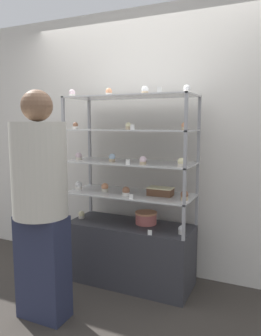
# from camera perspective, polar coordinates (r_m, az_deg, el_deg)

# --- Properties ---
(ground_plane) EXTENTS (20.00, 20.00, 0.00)m
(ground_plane) POSITION_cam_1_polar(r_m,az_deg,el_deg) (3.30, 0.00, -19.17)
(ground_plane) COLOR #38332D
(back_wall) EXTENTS (8.00, 0.05, 2.60)m
(back_wall) POSITION_cam_1_polar(r_m,az_deg,el_deg) (3.29, 2.75, 4.36)
(back_wall) COLOR silver
(back_wall) RESTS_ON ground_plane
(display_base) EXTENTS (1.15, 0.47, 0.57)m
(display_base) POSITION_cam_1_polar(r_m,az_deg,el_deg) (3.18, 0.00, -14.59)
(display_base) COLOR #333338
(display_base) RESTS_ON ground_plane
(display_riser_lower) EXTENTS (1.15, 0.47, 0.29)m
(display_riser_lower) POSITION_cam_1_polar(r_m,az_deg,el_deg) (3.01, 0.00, -4.76)
(display_riser_lower) COLOR #99999E
(display_riser_lower) RESTS_ON display_base
(display_riser_middle) EXTENTS (1.15, 0.47, 0.29)m
(display_riser_middle) POSITION_cam_1_polar(r_m,az_deg,el_deg) (2.96, 0.00, 0.75)
(display_riser_middle) COLOR #99999E
(display_riser_middle) RESTS_ON display_riser_lower
(display_riser_upper) EXTENTS (1.15, 0.47, 0.29)m
(display_riser_upper) POSITION_cam_1_polar(r_m,az_deg,el_deg) (2.94, 0.00, 6.39)
(display_riser_upper) COLOR #99999E
(display_riser_upper) RESTS_ON display_riser_middle
(display_riser_top) EXTENTS (1.15, 0.47, 0.29)m
(display_riser_top) POSITION_cam_1_polar(r_m,az_deg,el_deg) (2.95, 0.00, 12.06)
(display_riser_top) COLOR #99999E
(display_riser_top) RESTS_ON display_riser_upper
(layer_cake_centerpiece) EXTENTS (0.20, 0.20, 0.11)m
(layer_cake_centerpiece) POSITION_cam_1_polar(r_m,az_deg,el_deg) (3.07, 2.72, -8.65)
(layer_cake_centerpiece) COLOR #C66660
(layer_cake_centerpiece) RESTS_ON display_base
(sheet_cake_frosted) EXTENTS (0.22, 0.13, 0.07)m
(sheet_cake_frosted) POSITION_cam_1_polar(r_m,az_deg,el_deg) (2.92, 5.24, -4.07)
(sheet_cake_frosted) COLOR brown
(sheet_cake_frosted) RESTS_ON display_riser_lower
(cupcake_0) EXTENTS (0.06, 0.06, 0.07)m
(cupcake_0) POSITION_cam_1_polar(r_m,az_deg,el_deg) (3.28, -8.53, -8.05)
(cupcake_0) COLOR beige
(cupcake_0) RESTS_ON display_base
(cupcake_1) EXTENTS (0.06, 0.06, 0.07)m
(cupcake_1) POSITION_cam_1_polar(r_m,az_deg,el_deg) (2.84, 8.93, -10.60)
(cupcake_1) COLOR white
(cupcake_1) RESTS_ON display_base
(price_tag_0) EXTENTS (0.04, 0.00, 0.04)m
(price_tag_0) POSITION_cam_1_polar(r_m,az_deg,el_deg) (2.79, 3.38, -11.17)
(price_tag_0) COLOR white
(price_tag_0) RESTS_ON display_base
(cupcake_2) EXTENTS (0.07, 0.07, 0.08)m
(cupcake_2) POSITION_cam_1_polar(r_m,az_deg,el_deg) (3.20, -9.01, -3.06)
(cupcake_2) COLOR white
(cupcake_2) RESTS_ON display_riser_lower
(cupcake_3) EXTENTS (0.07, 0.07, 0.08)m
(cupcake_3) POSITION_cam_1_polar(r_m,az_deg,el_deg) (3.08, -4.48, -3.41)
(cupcake_3) COLOR beige
(cupcake_3) RESTS_ON display_riser_lower
(cupcake_4) EXTENTS (0.07, 0.07, 0.08)m
(cupcake_4) POSITION_cam_1_polar(r_m,az_deg,el_deg) (2.90, -0.79, -4.09)
(cupcake_4) COLOR white
(cupcake_4) RESTS_ON display_riser_lower
(cupcake_5) EXTENTS (0.07, 0.07, 0.08)m
(cupcake_5) POSITION_cam_1_polar(r_m,az_deg,el_deg) (2.77, 9.37, -4.75)
(cupcake_5) COLOR #CCB28C
(cupcake_5) RESTS_ON display_riser_lower
(price_tag_1) EXTENTS (0.04, 0.00, 0.04)m
(price_tag_1) POSITION_cam_1_polar(r_m,az_deg,el_deg) (2.77, 0.10, -5.00)
(price_tag_1) COLOR white
(price_tag_1) RESTS_ON display_riser_lower
(cupcake_6) EXTENTS (0.06, 0.06, 0.07)m
(cupcake_6) POSITION_cam_1_polar(r_m,az_deg,el_deg) (3.15, -9.02, 2.02)
(cupcake_6) COLOR beige
(cupcake_6) RESTS_ON display_riser_middle
(cupcake_7) EXTENTS (0.06, 0.06, 0.07)m
(cupcake_7) POSITION_cam_1_polar(r_m,az_deg,el_deg) (2.99, -3.22, 1.80)
(cupcake_7) COLOR #CCB28C
(cupcake_7) RESTS_ON display_riser_middle
(cupcake_8) EXTENTS (0.06, 0.06, 0.07)m
(cupcake_8) POSITION_cam_1_polar(r_m,az_deg,el_deg) (2.77, 2.18, 1.32)
(cupcake_8) COLOR #CCB28C
(cupcake_8) RESTS_ON display_riser_middle
(cupcake_9) EXTENTS (0.06, 0.06, 0.07)m
(cupcake_9) POSITION_cam_1_polar(r_m,az_deg,el_deg) (2.67, 8.83, 0.97)
(cupcake_9) COLOR beige
(cupcake_9) RESTS_ON display_riser_middle
(price_tag_2) EXTENTS (0.04, 0.00, 0.04)m
(price_tag_2) POSITION_cam_1_polar(r_m,az_deg,el_deg) (2.74, -0.48, 1.02)
(price_tag_2) COLOR white
(price_tag_2) RESTS_ON display_riser_middle
(cupcake_10) EXTENTS (0.05, 0.05, 0.06)m
(cupcake_10) POSITION_cam_1_polar(r_m,az_deg,el_deg) (3.09, -9.57, 7.26)
(cupcake_10) COLOR white
(cupcake_10) RESTS_ON display_riser_upper
(cupcake_11) EXTENTS (0.05, 0.05, 0.06)m
(cupcake_11) POSITION_cam_1_polar(r_m,az_deg,el_deg) (2.87, -0.39, 7.33)
(cupcake_11) COLOR #CCB28C
(cupcake_11) RESTS_ON display_riser_upper
(cupcake_12) EXTENTS (0.05, 0.05, 0.06)m
(cupcake_12) POSITION_cam_1_polar(r_m,az_deg,el_deg) (2.70, 9.36, 7.19)
(cupcake_12) COLOR #CCB28C
(cupcake_12) RESTS_ON display_riser_upper
(price_tag_3) EXTENTS (0.04, 0.00, 0.04)m
(price_tag_3) POSITION_cam_1_polar(r_m,az_deg,el_deg) (2.70, 0.32, 7.13)
(price_tag_3) COLOR white
(price_tag_3) RESTS_ON display_riser_upper
(cupcake_13) EXTENTS (0.06, 0.06, 0.07)m
(cupcake_13) POSITION_cam_1_polar(r_m,az_deg,el_deg) (3.11, -10.12, 12.67)
(cupcake_13) COLOR white
(cupcake_13) RESTS_ON display_riser_top
(cupcake_14) EXTENTS (0.06, 0.06, 0.07)m
(cupcake_14) POSITION_cam_1_polar(r_m,az_deg,el_deg) (2.95, -3.78, 13.05)
(cupcake_14) COLOR white
(cupcake_14) RESTS_ON display_riser_top
(cupcake_15) EXTENTS (0.06, 0.06, 0.07)m
(cupcake_15) POSITION_cam_1_polar(r_m,az_deg,el_deg) (2.79, 2.54, 13.35)
(cupcake_15) COLOR #CCB28C
(cupcake_15) RESTS_ON display_riser_top
(cupcake_16) EXTENTS (0.06, 0.06, 0.07)m
(cupcake_16) POSITION_cam_1_polar(r_m,az_deg,el_deg) (2.74, 9.80, 13.35)
(cupcake_16) COLOR white
(cupcake_16) RESTS_ON display_riser_top
(price_tag_4) EXTENTS (0.04, 0.00, 0.04)m
(price_tag_4) POSITION_cam_1_polar(r_m,az_deg,el_deg) (2.63, 5.04, 13.45)
(price_tag_4) COLOR white
(price_tag_4) RESTS_ON display_riser_top
(customer_figure) EXTENTS (0.41, 0.41, 1.74)m
(customer_figure) POSITION_cam_1_polar(r_m,az_deg,el_deg) (2.54, -15.40, -5.45)
(customer_figure) COLOR #282D47
(customer_figure) RESTS_ON ground_plane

